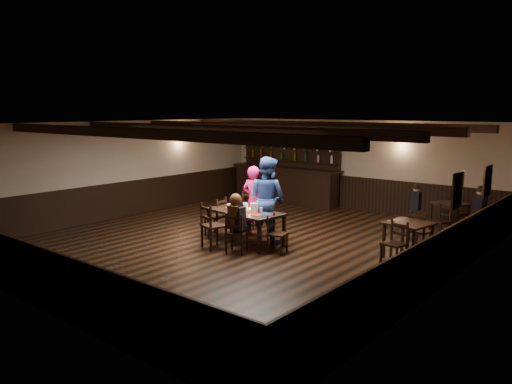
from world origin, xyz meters
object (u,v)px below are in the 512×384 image
Objects in this scene: man_blue at (267,199)px; cake at (232,206)px; chair_near_right at (235,230)px; woman_pink at (254,201)px; bar_counter at (287,180)px; dining_table at (245,214)px; chair_near_left at (210,222)px.

man_blue is 6.51× the size of cake.
woman_pink is at bearing 115.74° from chair_near_right.
chair_near_right is 6.22m from bar_counter.
chair_near_right is 0.45× the size of man_blue.
bar_counter is at bearing 111.79° from cake.
man_blue reaches higher than dining_table.
bar_counter is at bearing 109.93° from chair_near_left.
man_blue is at bearing 34.98° from cake.
bar_counter reaches higher than dining_table.
bar_counter is at bearing -71.96° from woman_pink.
dining_table is 0.46m from cake.
man_blue is 0.82m from cake.
man_blue is 0.50× the size of bar_counter.
woman_pink reaches higher than chair_near_left.
man_blue is at bearing 97.13° from chair_near_right.
cake is at bearing 135.00° from chair_near_right.
bar_counter is at bearing 115.99° from chair_near_right.
woman_pink reaches higher than chair_near_right.
man_blue is at bearing -59.25° from bar_counter.
woman_pink is at bearing -17.35° from man_blue.
man_blue is (0.54, -0.18, 0.13)m from woman_pink.
chair_near_left is 6.01m from bar_counter.
cake reaches higher than dining_table.
bar_counter is at bearing 115.94° from dining_table.
chair_near_right is 2.90× the size of cake.
woman_pink reaches higher than dining_table.
chair_near_left is 0.51× the size of man_blue.
dining_table is 0.79m from woman_pink.
dining_table is 0.87m from chair_near_right.
woman_pink is (-0.03, 1.52, 0.26)m from chair_near_left.
dining_table is at bearing -64.06° from bar_counter.
man_blue is (0.22, 0.51, 0.29)m from dining_table.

